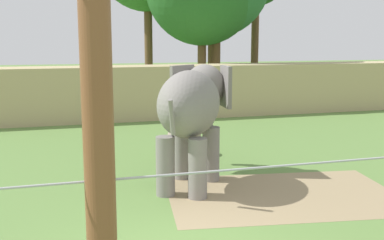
# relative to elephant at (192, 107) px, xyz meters

# --- Properties ---
(dirt_patch) EXTENTS (5.46, 3.99, 0.01)m
(dirt_patch) POSITION_rel_elephant_xyz_m (1.69, -1.35, -1.83)
(dirt_patch) COLOR #937F5B
(dirt_patch) RESTS_ON ground
(embankment_wall) EXTENTS (36.00, 1.80, 2.26)m
(embankment_wall) POSITION_rel_elephant_xyz_m (-1.21, 9.73, -0.70)
(embankment_wall) COLOR tan
(embankment_wall) RESTS_ON ground
(elephant) EXTENTS (2.66, 3.37, 2.76)m
(elephant) POSITION_rel_elephant_xyz_m (0.00, 0.00, 0.00)
(elephant) COLOR gray
(elephant) RESTS_ON ground
(enrichment_ball) EXTENTS (1.01, 1.01, 1.01)m
(enrichment_ball) POSITION_rel_elephant_xyz_m (0.58, 2.85, -1.33)
(enrichment_ball) COLOR gray
(enrichment_ball) RESTS_ON ground
(cable_fence) EXTENTS (10.05, 0.23, 4.12)m
(cable_fence) POSITION_rel_elephant_xyz_m (-1.21, -6.97, 0.23)
(cable_fence) COLOR brown
(cable_fence) RESTS_ON ground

